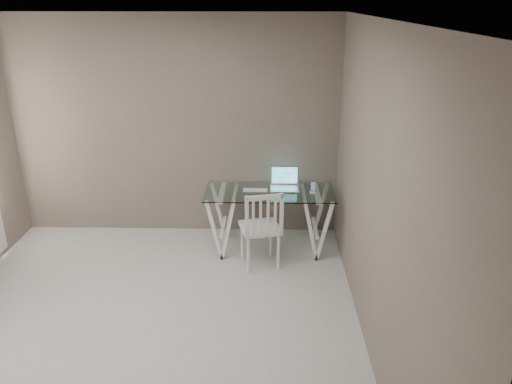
# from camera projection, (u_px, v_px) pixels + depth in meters

# --- Properties ---
(room) EXTENTS (4.50, 4.52, 2.71)m
(room) POSITION_uv_depth(u_px,v_px,m) (116.00, 153.00, 3.89)
(room) COLOR #B3B1AC
(room) RESTS_ON ground
(desk) EXTENTS (1.50, 0.70, 0.75)m
(desk) POSITION_uv_depth(u_px,v_px,m) (269.00, 219.00, 5.93)
(desk) COLOR silver
(desk) RESTS_ON ground
(chair) EXTENTS (0.51, 0.51, 0.92)m
(chair) POSITION_uv_depth(u_px,v_px,m) (262.00, 226.00, 5.47)
(chair) COLOR white
(chair) RESTS_ON ground
(laptop) EXTENTS (0.34, 0.29, 0.24)m
(laptop) POSITION_uv_depth(u_px,v_px,m) (285.00, 183.00, 5.89)
(laptop) COLOR silver
(laptop) RESTS_ON desk
(keyboard) EXTENTS (0.30, 0.13, 0.01)m
(keyboard) POSITION_uv_depth(u_px,v_px,m) (255.00, 190.00, 5.81)
(keyboard) COLOR silver
(keyboard) RESTS_ON desk
(mouse) EXTENTS (0.10, 0.06, 0.03)m
(mouse) POSITION_uv_depth(u_px,v_px,m) (257.00, 198.00, 5.55)
(mouse) COLOR white
(mouse) RESTS_ON desk
(phone_dock) EXTENTS (0.07, 0.07, 0.13)m
(phone_dock) POSITION_uv_depth(u_px,v_px,m) (313.00, 189.00, 5.75)
(phone_dock) COLOR white
(phone_dock) RESTS_ON desk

